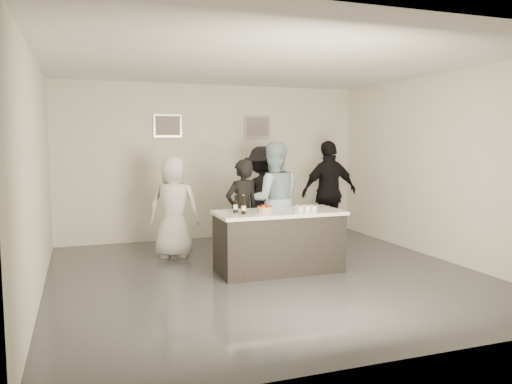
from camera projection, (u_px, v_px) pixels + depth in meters
floor at (268, 275)px, 7.17m from camera, size 6.00×6.00×0.00m
ceiling at (268, 62)px, 6.86m from camera, size 6.00×6.00×0.00m
wall_back at (214, 162)px, 9.82m from camera, size 6.00×0.04×3.00m
wall_front at (395, 191)px, 4.20m from camera, size 6.00×0.04×3.00m
wall_left at (36, 176)px, 6.02m from camera, size 0.04×6.00×3.00m
wall_right at (442, 167)px, 8.01m from camera, size 0.04×6.00×3.00m
picture_left at (168, 126)px, 9.43m from camera, size 0.54×0.04×0.44m
picture_right at (257, 127)px, 10.02m from camera, size 0.54×0.04×0.44m
bar_counter at (279, 241)px, 7.32m from camera, size 1.86×0.86×0.90m
cake at (265, 210)px, 7.08m from camera, size 0.22×0.22×0.08m
beer_bottle_a at (236, 204)px, 7.07m from camera, size 0.07×0.07×0.26m
beer_bottle_b at (244, 205)px, 6.95m from camera, size 0.07×0.07×0.26m
tumbler_cluster at (306, 208)px, 7.30m from camera, size 0.30×0.19×0.08m
candles at (269, 214)px, 6.91m from camera, size 0.24×0.08×0.01m
person_main_black at (242, 211)px, 7.84m from camera, size 0.68×0.54×1.63m
person_main_blue at (273, 200)px, 8.15m from camera, size 1.05×0.89×1.90m
person_guest_left at (174, 207)px, 8.18m from camera, size 0.95×0.78×1.67m
person_guest_right at (329, 192)px, 9.27m from camera, size 1.15×0.53×1.92m
person_guest_back at (263, 197)px, 9.02m from camera, size 1.22×0.76×1.82m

